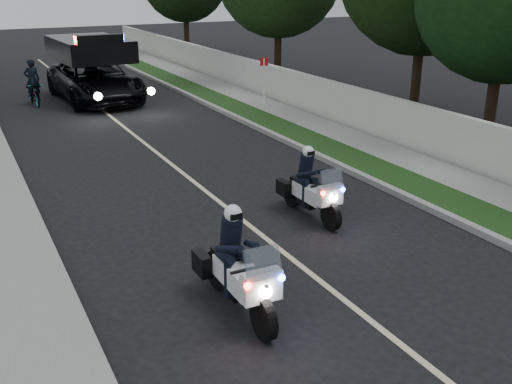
# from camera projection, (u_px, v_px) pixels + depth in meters

# --- Properties ---
(ground) EXTENTS (120.00, 120.00, 0.00)m
(ground) POSITION_uv_depth(u_px,v_px,m) (388.00, 335.00, 9.02)
(ground) COLOR black
(ground) RESTS_ON ground
(curb_right) EXTENTS (0.20, 60.00, 0.15)m
(curb_right) POSITION_uv_depth(u_px,v_px,m) (289.00, 142.00, 19.10)
(curb_right) COLOR gray
(curb_right) RESTS_ON ground
(grass_verge) EXTENTS (1.20, 60.00, 0.16)m
(grass_verge) POSITION_uv_depth(u_px,v_px,m) (308.00, 140.00, 19.40)
(grass_verge) COLOR #193814
(grass_verge) RESTS_ON ground
(sidewalk_right) EXTENTS (1.40, 60.00, 0.16)m
(sidewalk_right) POSITION_uv_depth(u_px,v_px,m) (341.00, 135.00, 19.96)
(sidewalk_right) COLOR gray
(sidewalk_right) RESTS_ON ground
(property_wall) EXTENTS (0.22, 60.00, 1.50)m
(property_wall) POSITION_uv_depth(u_px,v_px,m) (366.00, 112.00, 20.16)
(property_wall) COLOR beige
(property_wall) RESTS_ON ground
(curb_left) EXTENTS (0.20, 60.00, 0.15)m
(curb_left) POSITION_uv_depth(u_px,v_px,m) (20.00, 180.00, 15.57)
(curb_left) COLOR gray
(curb_left) RESTS_ON ground
(lane_marking) EXTENTS (0.12, 50.00, 0.01)m
(lane_marking) POSITION_uv_depth(u_px,v_px,m) (168.00, 162.00, 17.36)
(lane_marking) COLOR #BFB78C
(lane_marking) RESTS_ON ground
(police_moto_left) EXTENTS (0.76, 2.12, 1.80)m
(police_moto_left) POSITION_uv_depth(u_px,v_px,m) (238.00, 310.00, 9.69)
(police_moto_left) COLOR white
(police_moto_left) RESTS_ON ground
(police_moto_right) EXTENTS (0.71, 1.94, 1.64)m
(police_moto_right) POSITION_uv_depth(u_px,v_px,m) (309.00, 217.00, 13.41)
(police_moto_right) COLOR silver
(police_moto_right) RESTS_ON ground
(police_suv) EXTENTS (3.27, 6.49, 3.09)m
(police_suv) POSITION_uv_depth(u_px,v_px,m) (97.00, 101.00, 25.76)
(police_suv) COLOR black
(police_suv) RESTS_ON ground
(bicycle) EXTENTS (0.74, 1.78, 0.91)m
(bicycle) POSITION_uv_depth(u_px,v_px,m) (35.00, 105.00, 24.91)
(bicycle) COLOR black
(bicycle) RESTS_ON ground
(cyclist) EXTENTS (0.64, 0.45, 1.70)m
(cyclist) POSITION_uv_depth(u_px,v_px,m) (35.00, 105.00, 24.91)
(cyclist) COLOR black
(cyclist) RESTS_ON ground
(sign_post) EXTENTS (0.43, 0.43, 2.09)m
(sign_post) POSITION_uv_depth(u_px,v_px,m) (264.00, 108.00, 24.37)
(sign_post) COLOR #B5130C
(sign_post) RESTS_ON ground
(tree_right_b) EXTENTS (5.48, 5.48, 9.02)m
(tree_right_b) POSITION_uv_depth(u_px,v_px,m) (486.00, 143.00, 19.26)
(tree_right_b) COLOR #133612
(tree_right_b) RESTS_ON ground
(tree_right_c) EXTENTS (8.00, 8.00, 10.61)m
(tree_right_c) POSITION_uv_depth(u_px,v_px,m) (413.00, 116.00, 22.92)
(tree_right_c) COLOR black
(tree_right_c) RESTS_ON ground
(tree_right_d) EXTENTS (7.15, 7.15, 10.14)m
(tree_right_d) POSITION_uv_depth(u_px,v_px,m) (277.00, 83.00, 30.07)
(tree_right_d) COLOR #1F4015
(tree_right_d) RESTS_ON ground
(tree_right_e) EXTENTS (7.69, 7.69, 9.65)m
(tree_right_e) POSITION_uv_depth(u_px,v_px,m) (187.00, 54.00, 40.95)
(tree_right_e) COLOR black
(tree_right_e) RESTS_ON ground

